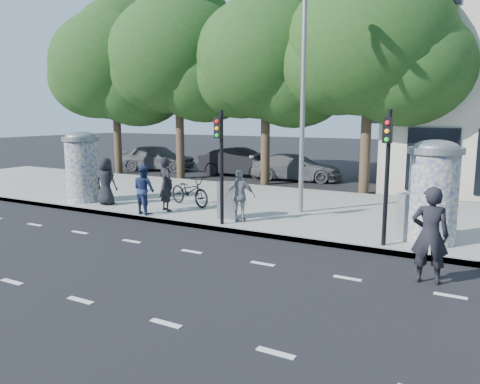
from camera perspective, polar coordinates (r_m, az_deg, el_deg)
The scene contains 25 objects.
ground at distance 10.90m, azimuth -10.16°, elevation -9.02°, with size 120.00×120.00×0.00m, color black.
sidewalk at distance 17.14m, azimuth 5.89°, elevation -1.90°, with size 40.00×8.00×0.15m, color gray.
curb at distance 13.69m, azimuth -0.71°, elevation -4.73°, with size 40.00×0.10×0.16m, color slate.
lane_dash_near at distance 9.41m, azimuth -18.86°, elevation -12.39°, with size 32.00×0.12×0.01m, color silver.
lane_dash_far at distance 11.96m, azimuth -5.89°, elevation -7.24°, with size 32.00×0.12×0.01m, color silver.
ad_column_left at distance 18.70m, azimuth -18.71°, elevation 3.13°, with size 1.36×1.36×2.65m.
ad_column_right at distance 12.87m, azimuth 22.53°, elevation 0.28°, with size 1.36×1.36×2.65m.
traffic_pole_near at distance 13.84m, azimuth -2.38°, elevation 4.47°, with size 0.22×0.31×3.40m.
traffic_pole_far at distance 12.06m, azimuth 17.49°, elevation 3.31°, with size 0.22×0.31×3.40m.
street_lamp at distance 15.77m, azimuth 7.65°, elevation 14.32°, with size 0.25×0.93×8.00m.
tree_far_left at distance 28.48m, azimuth -15.05°, elevation 14.67°, with size 7.20×7.20×9.26m.
tree_mid_left at distance 25.63m, azimuth -7.53°, elevation 16.22°, with size 7.20×7.20×9.57m.
tree_near_left at distance 23.16m, azimuth 3.19°, elevation 15.94°, with size 6.80×6.80×8.97m.
tree_center at distance 21.09m, azimuth 15.55°, elevation 16.95°, with size 7.00×7.00×9.30m.
ped_a at distance 17.77m, azimuth -16.03°, elevation 1.24°, with size 0.84×0.55×1.72m, color black.
ped_b at distance 16.17m, azimuth -9.01°, elevation 0.95°, with size 0.68×0.44×1.85m, color black.
ped_c at distance 15.83m, azimuth -11.63°, elevation 0.31°, with size 0.80×0.62×1.64m, color navy.
ped_e at distance 14.34m, azimuth -0.00°, elevation -0.49°, with size 0.94×0.54×1.61m, color gray.
man_road at distance 10.27m, azimuth 22.15°, elevation -4.88°, with size 0.73×0.48×2.01m, color black.
bicycle at distance 17.07m, azimuth -6.17°, elevation 0.13°, with size 2.04×0.71×1.07m, color black.
cabinet_left at distance 14.88m, azimuth -1.58°, elevation -0.99°, with size 0.56×0.41×1.17m, color slate.
cabinet_right at distance 13.00m, azimuth 20.13°, elevation -2.94°, with size 0.59×0.43×1.24m, color gray.
car_left at distance 29.50m, azimuth -10.05°, elevation 4.16°, with size 4.68×1.88×1.59m, color #585C60.
car_mid at distance 26.29m, azimuth 0.09°, elevation 3.65°, with size 4.77×1.66×1.57m, color black.
car_right at distance 24.79m, azimuth 6.87°, elevation 3.00°, with size 4.73×1.92×1.37m, color #585B60.
Camera 1 is at (6.62, -7.96, 3.42)m, focal length 35.00 mm.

